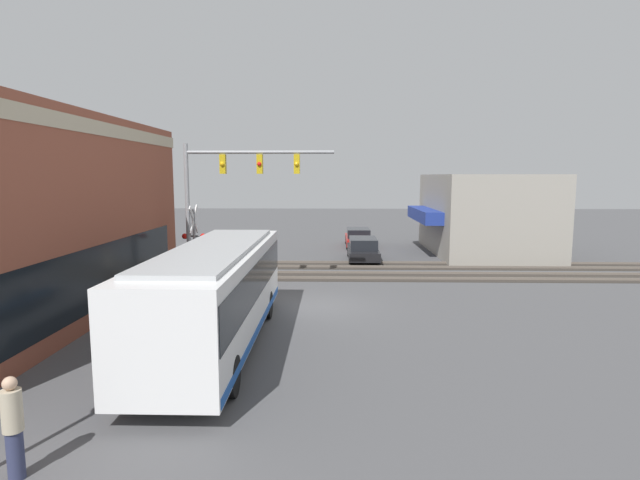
{
  "coord_description": "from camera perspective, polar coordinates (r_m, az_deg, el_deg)",
  "views": [
    {
      "loc": [
        -19.55,
        -0.75,
        5.23
      ],
      "look_at": [
        3.36,
        -0.14,
        2.26
      ],
      "focal_mm": 28.0,
      "sensor_mm": 36.0,
      "label": 1
    }
  ],
  "objects": [
    {
      "name": "ground_plane",
      "position": [
        20.25,
        -0.66,
        -7.58
      ],
      "size": [
        120.0,
        120.0,
        0.0
      ],
      "primitive_type": "plane",
      "color": "#4C4C4F"
    },
    {
      "name": "shop_building",
      "position": [
        35.5,
        18.2,
        2.84
      ],
      "size": [
        10.38,
        8.16,
        5.31
      ],
      "color": "gray",
      "rests_on": "ground"
    },
    {
      "name": "traffic_signal_gantry",
      "position": [
        23.91,
        -10.09,
        6.63
      ],
      "size": [
        0.42,
        7.03,
        6.71
      ],
      "color": "gray",
      "rests_on": "ground"
    },
    {
      "name": "rail_track_far",
      "position": [
        29.23,
        0.02,
        -2.88
      ],
      "size": [
        2.6,
        60.0,
        0.15
      ],
      "color": "#332D28",
      "rests_on": "ground"
    },
    {
      "name": "pedestrian_at_crossing",
      "position": [
        24.29,
        -12.28,
        -2.97
      ],
      "size": [
        0.34,
        0.34,
        1.83
      ],
      "color": "#473828",
      "rests_on": "ground"
    },
    {
      "name": "parked_car_black",
      "position": [
        30.95,
        4.92,
        -1.12
      ],
      "size": [
        4.84,
        1.82,
        1.43
      ],
      "color": "black",
      "rests_on": "ground"
    },
    {
      "name": "city_bus",
      "position": [
        15.56,
        -11.77,
        -5.79
      ],
      "size": [
        10.59,
        2.59,
        3.13
      ],
      "color": "white",
      "rests_on": "ground"
    },
    {
      "name": "pedestrian_by_lamp",
      "position": [
        10.53,
        -31.65,
        -17.71
      ],
      "size": [
        0.34,
        0.34,
        1.85
      ],
      "color": "#2D3351",
      "rests_on": "ground"
    },
    {
      "name": "rail_track_near",
      "position": [
        26.09,
        -0.16,
        -4.13
      ],
      "size": [
        2.6,
        60.0,
        0.15
      ],
      "color": "#332D28",
      "rests_on": "ground"
    },
    {
      "name": "crossing_signal",
      "position": [
        25.03,
        -14.19,
        0.42
      ],
      "size": [
        1.41,
        1.18,
        3.81
      ],
      "color": "gray",
      "rests_on": "ground"
    },
    {
      "name": "parked_car_red",
      "position": [
        36.93,
        4.37,
        0.22
      ],
      "size": [
        4.68,
        1.82,
        1.37
      ],
      "color": "#B21E19",
      "rests_on": "ground"
    }
  ]
}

